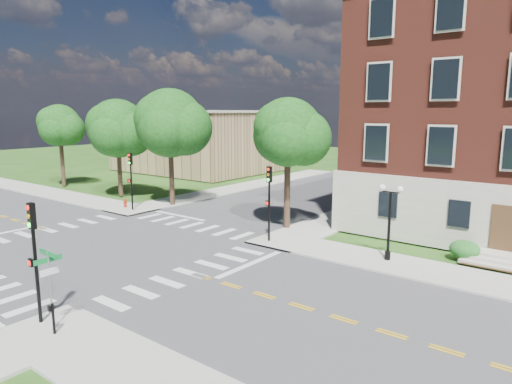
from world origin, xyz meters
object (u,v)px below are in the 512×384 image
Objects in this scene: traffic_signal_nw at (131,174)px; push_button_post at (53,317)px; traffic_signal_ne at (269,194)px; street_sign_pole at (49,274)px; traffic_signal_se at (34,247)px; fire_hydrant at (125,203)px; twin_lamp_west at (389,218)px.

push_button_post is at bearing -44.96° from traffic_signal_nw.
traffic_signal_ne reaches higher than street_sign_pole.
street_sign_pole is (15.11, -15.28, -0.88)m from traffic_signal_nw.
traffic_signal_se reaches higher than fire_hydrant.
street_sign_pole is (-6.97, -15.74, -0.21)m from twin_lamp_west.
traffic_signal_se is 20.86m from traffic_signal_nw.
fire_hydrant is at bearing 166.35° from traffic_signal_nw.
traffic_signal_nw reaches higher than street_sign_pole.
traffic_signal_nw is 22.05m from push_button_post.
fire_hydrant is (-15.60, 15.66, -2.72)m from traffic_signal_se.
fire_hydrant is (-23.51, -0.11, -2.06)m from twin_lamp_west.
twin_lamp_west reaches higher than push_button_post.
fire_hydrant is (-16.03, 0.89, -2.72)m from traffic_signal_ne.
traffic_signal_ne is 7.58m from twin_lamp_west.
traffic_signal_se and traffic_signal_ne have the same top height.
push_button_post is (0.40, -0.21, -1.51)m from street_sign_pole.
twin_lamp_west is at bearing 67.62° from push_button_post.
traffic_signal_se is at bearing -47.21° from traffic_signal_nw.
push_button_post is at bearing -43.07° from fire_hydrant.
street_sign_pole is at bearing -113.88° from twin_lamp_west.
traffic_signal_nw is 1.13× the size of twin_lamp_west.
twin_lamp_west is 3.53× the size of push_button_post.
traffic_signal_nw reaches higher than fire_hydrant.
fire_hydrant is (-1.43, 0.35, -2.72)m from traffic_signal_nw.
traffic_signal_ne is at bearing 92.00° from street_sign_pole.
traffic_signal_nw is at bearing 134.69° from street_sign_pole.
push_button_post is 1.60× the size of fire_hydrant.
traffic_signal_nw reaches higher than twin_lamp_west.
twin_lamp_west is at bearing 1.19° from traffic_signal_nw.
traffic_signal_ne is 6.40× the size of fire_hydrant.
traffic_signal_ne is at bearing -2.13° from traffic_signal_nw.
traffic_signal_nw is 22.10m from twin_lamp_west.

